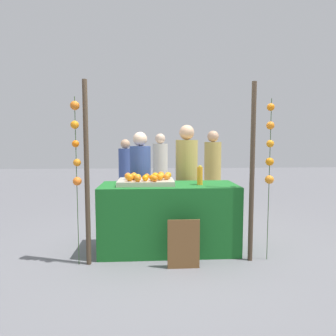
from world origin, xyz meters
The scene contains 30 objects.
ground_plane centered at (0.00, 0.00, 0.00)m, with size 24.00×24.00×0.00m, color slate.
stall_counter centered at (0.00, 0.00, 0.44)m, with size 1.77×0.72×0.88m, color #196023.
orange_tray centered at (-0.30, 0.03, 0.91)m, with size 0.72×0.52×0.06m, color #B2AD99.
orange_0 centered at (-0.39, -0.17, 0.98)m, with size 0.08×0.08×0.08m, color orange.
orange_1 centered at (-0.46, 0.01, 0.98)m, with size 0.09×0.09×0.09m, color orange.
orange_2 centered at (-0.53, 0.08, 0.98)m, with size 0.09×0.09×0.09m, color orange.
orange_3 centered at (-0.40, -0.05, 0.98)m, with size 0.08×0.08×0.08m, color orange.
orange_4 centered at (-0.50, -0.11, 0.98)m, with size 0.09×0.09×0.09m, color orange.
orange_5 centered at (-0.09, 0.20, 0.98)m, with size 0.09×0.09×0.09m, color orange.
orange_6 centered at (-0.46, 0.18, 0.98)m, with size 0.08×0.08×0.08m, color orange.
orange_7 centered at (-0.19, -0.17, 0.98)m, with size 0.08×0.08×0.08m, color orange.
orange_8 centered at (-0.02, 0.01, 0.98)m, with size 0.08×0.08×0.08m, color orange.
orange_9 centered at (-0.17, 0.06, 0.98)m, with size 0.09×0.09×0.09m, color orange.
orange_10 centered at (-0.21, -0.08, 0.98)m, with size 0.08×0.08×0.08m, color orange.
orange_11 centered at (0.00, 0.13, 0.98)m, with size 0.09×0.09×0.09m, color orange.
orange_12 centered at (-0.30, -0.12, 0.98)m, with size 0.08×0.08×0.08m, color orange.
orange_13 centered at (-0.12, -0.05, 0.98)m, with size 0.09×0.09×0.09m, color orange.
orange_14 centered at (-0.10, 0.05, 0.98)m, with size 0.08×0.08×0.08m, color orange.
orange_15 centered at (-0.28, 0.09, 0.98)m, with size 0.07×0.07×0.07m, color orange.
juice_bottle centered at (0.40, -0.06, 1.00)m, with size 0.07×0.07×0.25m.
chalkboard_sign centered at (0.13, -0.58, 0.28)m, with size 0.36×0.03×0.58m.
vendor_left centered at (-0.39, 0.68, 0.73)m, with size 0.32×0.32×1.58m.
vendor_right centered at (0.32, 0.69, 0.78)m, with size 0.34×0.34×1.69m.
crowd_person_0 centered at (-0.02, 2.56, 0.75)m, with size 0.32×0.32×1.61m.
crowd_person_1 centered at (0.99, 1.96, 0.77)m, with size 0.33×0.33×1.65m.
crowd_person_2 centered at (-0.77, 2.59, 0.69)m, with size 0.30×0.30×1.48m.
canopy_post_left centered at (-0.96, -0.40, 1.06)m, with size 0.06×0.06×2.12m, color #473828.
canopy_post_right centered at (0.96, -0.40, 1.06)m, with size 0.06×0.06×2.12m, color #473828.
garland_strand_left centered at (-1.07, -0.41, 1.42)m, with size 0.11×0.11×1.93m.
garland_strand_right centered at (1.17, -0.39, 1.35)m, with size 0.10×0.11×1.93m.
Camera 1 is at (-0.24, -3.80, 1.43)m, focal length 31.56 mm.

